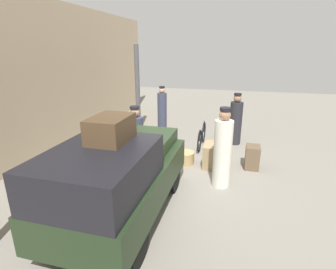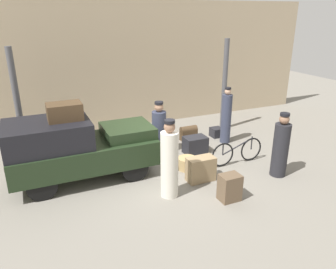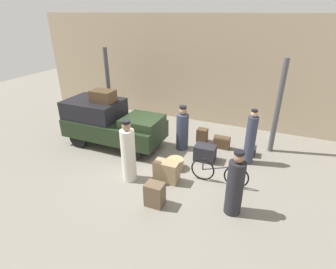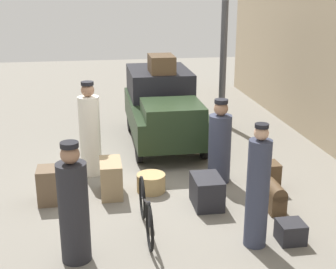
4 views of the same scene
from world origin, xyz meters
TOP-DOWN VIEW (x-y plane):
  - ground_plane at (0.00, 0.00)m, footprint 30.00×30.00m
  - station_building_facade at (0.00, 4.08)m, footprint 16.00×0.15m
  - canopy_pillar_left at (-3.44, 2.26)m, footprint 0.18×0.18m
  - canopy_pillar_right at (3.32, 2.26)m, footprint 0.18×0.18m
  - truck at (-2.21, 0.46)m, footprint 3.62×1.59m
  - bicycle at (2.07, -0.44)m, footprint 1.68×0.04m
  - wicker_basket at (0.61, -0.18)m, footprint 0.53×0.53m
  - conductor_in_dark_uniform at (2.68, 1.09)m, footprint 0.33×0.33m
  - porter_with_bicycle at (-0.41, -1.26)m, footprint 0.41×0.41m
  - porter_carrying_trunk at (2.66, -1.48)m, footprint 0.41×0.41m
  - porter_standing_middle at (0.34, 1.17)m, footprint 0.43×0.43m
  - suitcase_tan_flat at (1.66, 1.77)m, footprint 0.57×0.26m
  - suitcase_small_leather at (0.77, -2.00)m, footprint 0.47×0.36m
  - suitcase_black_upright at (2.69, 1.64)m, footprint 0.37×0.38m
  - trunk_wicker_pale at (0.63, -0.91)m, footprint 0.72×0.38m
  - trunk_umber_medium at (1.33, 0.69)m, footprint 0.69×0.48m
  - trunk_large_brown at (0.85, 2.00)m, footprint 0.38×0.33m
  - trunk_on_truck_roof at (-2.40, 0.46)m, footprint 0.81×0.57m

SIDE VIEW (x-z plane):
  - ground_plane at x=0.00m, z-range 0.00..0.00m
  - suitcase_black_upright at x=2.69m, z-range 0.00..0.32m
  - wicker_basket at x=0.61m, z-range 0.00..0.33m
  - suitcase_tan_flat at x=1.66m, z-range 0.01..0.50m
  - trunk_large_brown at x=0.85m, z-range 0.00..0.52m
  - trunk_umber_medium at x=1.33m, z-range 0.00..0.53m
  - suitcase_small_leather at x=0.77m, z-range 0.00..0.63m
  - trunk_wicker_pale at x=0.63m, z-range 0.00..0.64m
  - bicycle at x=2.07m, z-range -0.01..0.74m
  - porter_standing_middle at x=0.34m, z-range -0.08..1.54m
  - porter_carrying_trunk at x=2.66m, z-range -0.08..1.64m
  - conductor_in_dark_uniform at x=2.68m, z-range -0.06..1.79m
  - porter_with_bicycle at x=-0.41m, z-range -0.08..1.81m
  - truck at x=-2.21m, z-range 0.08..1.72m
  - canopy_pillar_left at x=-3.44m, z-range 0.00..3.26m
  - canopy_pillar_right at x=3.32m, z-range 0.00..3.26m
  - trunk_on_truck_roof at x=-2.40m, z-range 1.64..2.05m
  - station_building_facade at x=0.00m, z-range 0.00..4.50m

